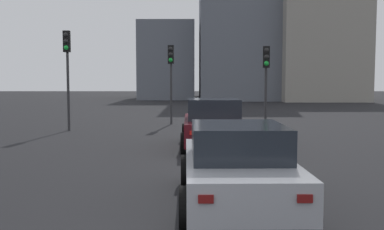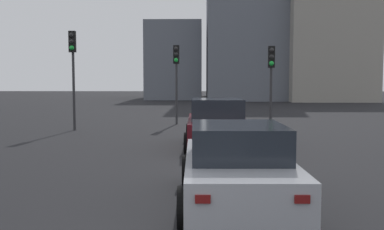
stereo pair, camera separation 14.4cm
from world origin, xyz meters
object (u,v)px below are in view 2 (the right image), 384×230
object	(u,v)px
car_maroon_left_lead	(217,124)
car_silver_left_second	(237,165)
traffic_light_far_left	(271,70)
traffic_light_near_left	(73,59)
traffic_light_near_right	(176,67)

from	to	relation	value
car_maroon_left_lead	car_silver_left_second	bearing A→B (deg)	-179.43
car_silver_left_second	car_maroon_left_lead	bearing A→B (deg)	0.10
car_maroon_left_lead	traffic_light_far_left	xyz separation A→B (m)	(4.36, -2.41, 1.83)
car_silver_left_second	traffic_light_near_left	bearing A→B (deg)	27.51
car_maroon_left_lead	traffic_light_near_left	bearing A→B (deg)	51.53
car_silver_left_second	traffic_light_far_left	world-z (taller)	traffic_light_far_left
traffic_light_far_left	traffic_light_near_left	bearing A→B (deg)	-87.04
car_maroon_left_lead	traffic_light_near_left	xyz separation A→B (m)	(4.68, 6.01, 2.30)
car_silver_left_second	traffic_light_far_left	bearing A→B (deg)	-12.76
car_maroon_left_lead	traffic_light_far_left	world-z (taller)	traffic_light_far_left
car_silver_left_second	traffic_light_near_right	distance (m)	14.33
traffic_light_far_left	traffic_light_near_right	bearing A→B (deg)	-121.64
traffic_light_far_left	car_maroon_left_lead	bearing A→B (deg)	-23.77
traffic_light_near_left	traffic_light_far_left	distance (m)	8.43
car_silver_left_second	traffic_light_near_right	world-z (taller)	traffic_light_near_right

